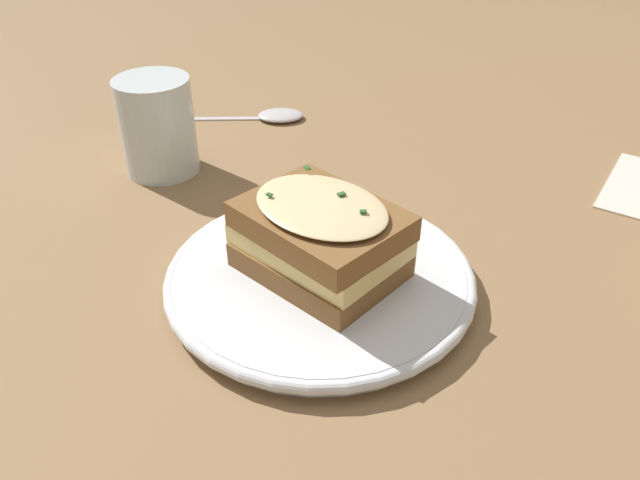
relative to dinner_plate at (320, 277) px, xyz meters
The scene contains 5 objects.
ground_plane 0.03m from the dinner_plate, 142.19° to the left, with size 2.40×2.40×0.00m, color olive.
dinner_plate is the anchor object (origin of this frame).
sandwich 0.04m from the dinner_plate, 67.63° to the left, with size 0.10×0.13×0.07m.
water_glass 0.27m from the dinner_plate, 91.95° to the right, with size 0.08×0.08×0.10m, color silver.
spoon 0.34m from the dinner_plate, 121.72° to the right, with size 0.14×0.13×0.01m.
Camera 1 is at (0.29, 0.28, 0.32)m, focal length 35.00 mm.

